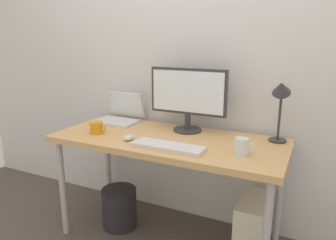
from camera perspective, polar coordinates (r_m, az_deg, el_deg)
The scene contains 12 objects.
ground_plane at distance 2.45m, azimuth -0.00°, elevation -20.22°, with size 6.00×6.00×0.00m, color #4C4742.
back_wall at distance 2.37m, azimuth 4.21°, elevation 12.20°, with size 4.40×0.04×2.60m, color silver.
desk at distance 2.13m, azimuth -0.00°, elevation -4.83°, with size 1.53×0.66×0.75m.
monitor at distance 2.20m, azimuth 3.57°, elevation 4.37°, with size 0.55×0.20×0.44m.
laptop at distance 2.53m, azimuth -8.53°, elevation 1.04°, with size 0.32×0.28×0.22m.
desk_lamp at distance 2.05m, azimuth 19.51°, elevation 3.84°, with size 0.11×0.16×0.41m.
keyboard at distance 1.90m, azimuth 0.05°, elevation -4.76°, with size 0.44×0.14×0.02m, color silver.
mouse at distance 2.07m, azimuth -7.06°, elevation -3.13°, with size 0.06×0.09×0.03m, color silver.
coffee_mug at distance 2.25m, azimuth -12.64°, elevation -1.33°, with size 0.12×0.09×0.08m.
glass_cup at distance 1.84m, azimuth 13.06°, elevation -4.65°, with size 0.11×0.08×0.10m.
computer_tower at distance 2.21m, azimuth 14.90°, elevation -18.40°, with size 0.18×0.36×0.42m, color silver.
wastebasket at distance 2.52m, azimuth -8.69°, elevation -15.21°, with size 0.26×0.26×0.30m, color #232328.
Camera 1 is at (0.87, -1.81, 1.40)m, focal length 34.07 mm.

